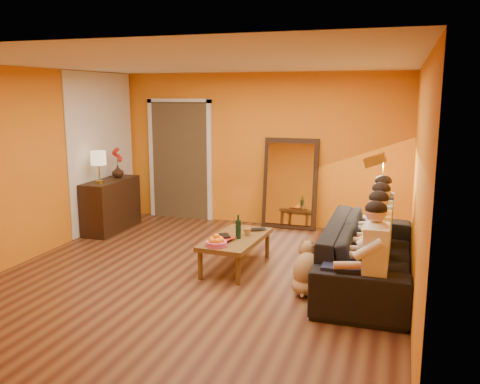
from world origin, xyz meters
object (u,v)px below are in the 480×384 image
(sofa, at_px, (368,254))
(laptop, at_px, (257,230))
(vase, at_px, (118,172))
(dog, at_px, (307,267))
(coffee_table, at_px, (236,252))
(person_far_left, at_px, (375,262))
(mirror_frame, at_px, (290,183))
(table_lamp, at_px, (99,167))
(floor_lamp, at_px, (382,209))
(wine_bottle, at_px, (238,227))
(sideboard, at_px, (111,205))
(person_mid_right, at_px, (381,233))
(tumbler, at_px, (247,232))
(person_far_right, at_px, (383,222))
(person_mid_left, at_px, (378,246))

(sofa, relative_size, laptop, 8.68)
(sofa, relative_size, vase, 12.42)
(dog, relative_size, laptop, 2.09)
(coffee_table, relative_size, person_far_left, 1.00)
(sofa, xyz_separation_m, vase, (-4.24, 1.42, 0.58))
(mirror_frame, relative_size, table_lamp, 2.98)
(floor_lamp, xyz_separation_m, wine_bottle, (-1.73, -0.94, -0.14))
(coffee_table, bearing_deg, sideboard, 159.59)
(sideboard, bearing_deg, table_lamp, -90.00)
(mirror_frame, height_order, person_mid_right, mirror_frame)
(person_mid_right, bearing_deg, tumbler, 178.37)
(dog, height_order, vase, vase)
(person_mid_right, bearing_deg, laptop, 170.30)
(mirror_frame, distance_m, person_mid_right, 2.67)
(coffee_table, height_order, person_mid_right, person_mid_right)
(dog, xyz_separation_m, tumbler, (-0.92, 0.67, 0.16))
(table_lamp, distance_m, floor_lamp, 4.36)
(floor_lamp, xyz_separation_m, dog, (-0.74, -1.44, -0.42))
(sideboard, height_order, person_far_left, person_far_left)
(mirror_frame, xyz_separation_m, sideboard, (-2.79, -1.08, -0.34))
(sofa, distance_m, person_far_right, 0.70)
(sideboard, xyz_separation_m, wine_bottle, (2.61, -1.19, 0.15))
(table_lamp, height_order, person_mid_left, table_lamp)
(mirror_frame, relative_size, sofa, 0.60)
(vase, bearing_deg, sideboard, -90.00)
(sideboard, height_order, dog, sideboard)
(person_far_left, bearing_deg, floor_lamp, 90.90)
(person_mid_left, relative_size, wine_bottle, 3.94)
(dog, bearing_deg, person_far_left, -35.09)
(dog, bearing_deg, floor_lamp, 59.79)
(floor_lamp, xyz_separation_m, laptop, (-1.60, -0.54, -0.29))
(laptop, height_order, vase, vase)
(sideboard, bearing_deg, person_far_left, -26.42)
(person_mid_right, xyz_separation_m, tumbler, (-1.69, 0.05, -0.14))
(person_mid_right, height_order, person_far_right, same)
(person_far_right, distance_m, wine_bottle, 1.88)
(floor_lamp, relative_size, person_mid_right, 1.18)
(mirror_frame, xyz_separation_m, person_far_right, (1.58, -1.60, -0.15))
(person_mid_left, distance_m, tumbler, 1.80)
(person_far_left, distance_m, laptop, 2.14)
(mirror_frame, height_order, tumbler, mirror_frame)
(person_far_left, bearing_deg, mirror_frame, 115.92)
(table_lamp, bearing_deg, wine_bottle, -18.88)
(coffee_table, xyz_separation_m, wine_bottle, (0.05, -0.05, 0.37))
(person_far_right, distance_m, laptop, 1.66)
(dog, height_order, laptop, dog)
(sideboard, xyz_separation_m, tumbler, (2.68, -1.02, 0.04))
(coffee_table, bearing_deg, vase, 155.10)
(person_mid_left, height_order, person_mid_right, same)
(sideboard, distance_m, vase, 0.58)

